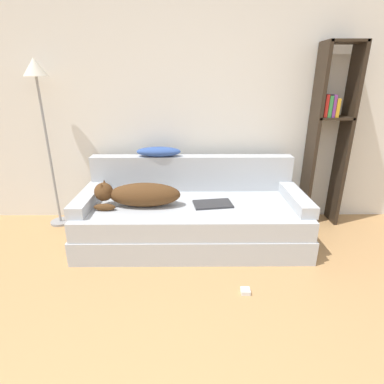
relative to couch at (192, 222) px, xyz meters
The scene contains 11 objects.
wall_back 1.31m from the couch, 92.13° to the left, with size 7.90×0.06×2.70m.
couch is the anchor object (origin of this frame).
couch_backrest 0.55m from the couch, 90.00° to the left, with size 2.08×0.15×0.37m.
couch_arm_left 1.02m from the couch, behind, with size 0.15×0.73×0.11m.
couch_arm_right 1.02m from the couch, ahead, with size 0.15×0.73×0.11m.
dog 0.59m from the couch, behind, with size 0.79×0.26×0.24m.
laptop 0.29m from the couch, 12.09° to the right, with size 0.38×0.26×0.02m.
throw_pillow 0.80m from the couch, 132.05° to the left, with size 0.45×0.17×0.10m.
bookshelf 1.69m from the couch, 17.59° to the left, with size 0.37×0.26×1.85m.
floor_lamp 1.92m from the couch, 164.79° to the left, with size 0.22×0.22×1.70m.
power_adapter 0.91m from the couch, 63.49° to the right, with size 0.07×0.07×0.03m.
Camera 1 is at (0.01, -0.43, 1.50)m, focal length 28.00 mm.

